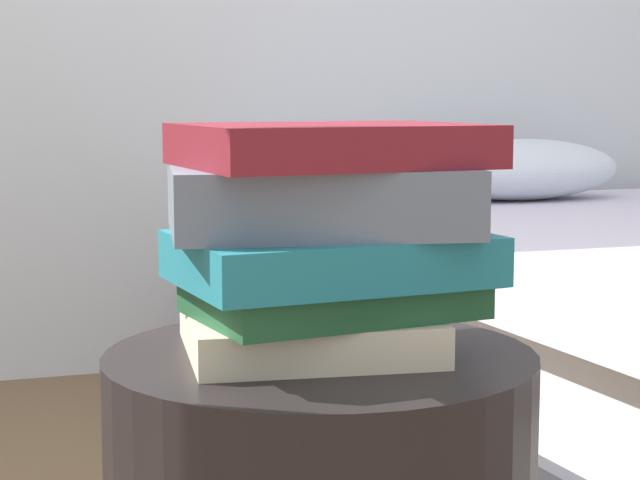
{
  "coord_description": "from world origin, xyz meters",
  "views": [
    {
      "loc": [
        -0.32,
        -0.96,
        0.73
      ],
      "look_at": [
        0.0,
        0.0,
        0.6
      ],
      "focal_mm": 62.49,
      "sensor_mm": 36.0,
      "label": 1
    }
  ],
  "objects_px": {
    "book_forest": "(333,298)",
    "book_teal": "(331,258)",
    "book_slate": "(321,199)",
    "book_cream": "(307,331)",
    "book_maroon": "(330,145)"
  },
  "relations": [
    {
      "from": "book_slate",
      "to": "book_maroon",
      "type": "height_order",
      "value": "book_maroon"
    },
    {
      "from": "book_maroon",
      "to": "book_cream",
      "type": "bearing_deg",
      "value": 145.54
    },
    {
      "from": "book_forest",
      "to": "book_teal",
      "type": "distance_m",
      "value": 0.04
    },
    {
      "from": "book_teal",
      "to": "book_maroon",
      "type": "xyz_separation_m",
      "value": [
        0.0,
        0.01,
        0.1
      ]
    },
    {
      "from": "book_forest",
      "to": "book_maroon",
      "type": "distance_m",
      "value": 0.14
    },
    {
      "from": "book_teal",
      "to": "book_maroon",
      "type": "height_order",
      "value": "book_maroon"
    },
    {
      "from": "book_slate",
      "to": "book_maroon",
      "type": "bearing_deg",
      "value": -40.94
    },
    {
      "from": "book_cream",
      "to": "book_forest",
      "type": "distance_m",
      "value": 0.04
    },
    {
      "from": "book_maroon",
      "to": "book_teal",
      "type": "bearing_deg",
      "value": -110.31
    },
    {
      "from": "book_cream",
      "to": "book_teal",
      "type": "bearing_deg",
      "value": -48.75
    },
    {
      "from": "book_forest",
      "to": "book_teal",
      "type": "bearing_deg",
      "value": -166.4
    },
    {
      "from": "book_maroon",
      "to": "book_forest",
      "type": "bearing_deg",
      "value": -99.91
    },
    {
      "from": "book_forest",
      "to": "book_slate",
      "type": "bearing_deg",
      "value": 98.17
    },
    {
      "from": "book_cream",
      "to": "book_maroon",
      "type": "height_order",
      "value": "book_maroon"
    },
    {
      "from": "book_forest",
      "to": "book_teal",
      "type": "height_order",
      "value": "book_teal"
    }
  ]
}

